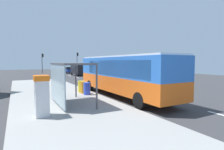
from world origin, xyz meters
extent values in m
cube|color=#38383A|center=(0.00, 14.00, -0.02)|extent=(56.00, 92.00, 0.04)
cube|color=#999993|center=(-6.40, 2.00, 0.09)|extent=(6.20, 30.00, 0.18)
cube|color=silver|center=(0.25, -1.00, 0.01)|extent=(0.16, 2.20, 0.01)
cube|color=silver|center=(0.25, 4.00, 0.01)|extent=(0.16, 2.20, 0.01)
cube|color=silver|center=(0.25, 9.00, 0.01)|extent=(0.16, 2.20, 0.01)
cube|color=silver|center=(0.25, 14.00, 0.01)|extent=(0.16, 2.20, 0.01)
cube|color=silver|center=(0.25, 19.00, 0.01)|extent=(0.16, 2.20, 0.01)
cube|color=silver|center=(0.25, 24.00, 0.01)|extent=(0.16, 2.20, 0.01)
cube|color=silver|center=(0.25, 29.00, 0.01)|extent=(0.16, 2.20, 0.01)
cube|color=orange|center=(-1.70, 1.05, 1.07)|extent=(2.61, 11.02, 1.15)
cube|color=blue|center=(-1.70, 1.05, 2.38)|extent=(2.61, 11.02, 1.45)
cube|color=silver|center=(-1.70, 1.05, 3.15)|extent=(2.48, 10.80, 0.12)
cube|color=black|center=(-1.75, 6.50, 2.30)|extent=(2.30, 0.14, 1.22)
cube|color=black|center=(-2.91, 0.53, 2.30)|extent=(0.16, 8.58, 1.10)
cylinder|color=black|center=(-2.87, 4.93, 0.50)|extent=(0.29, 1.00, 1.00)
cylinder|color=black|center=(-0.61, 4.96, 0.50)|extent=(0.29, 1.00, 1.00)
cylinder|color=black|center=(-2.79, -2.66, 0.50)|extent=(0.29, 1.00, 1.00)
cylinder|color=black|center=(-0.53, -2.64, 0.50)|extent=(0.29, 1.00, 1.00)
cube|color=black|center=(2.20, 24.06, 1.32)|extent=(2.06, 5.22, 1.96)
cube|color=black|center=(2.20, 24.06, 1.66)|extent=(2.08, 3.14, 0.44)
cylinder|color=black|center=(3.08, 22.05, 0.34)|extent=(0.23, 0.68, 0.68)
cylinder|color=black|center=(1.28, 22.07, 0.34)|extent=(0.23, 0.68, 0.68)
cylinder|color=black|center=(3.12, 26.05, 0.34)|extent=(0.23, 0.68, 0.68)
cylinder|color=black|center=(1.32, 26.07, 0.34)|extent=(0.23, 0.68, 0.68)
cube|color=navy|center=(2.30, 32.59, 0.62)|extent=(1.98, 4.47, 0.60)
cube|color=black|center=(2.31, 32.39, 1.22)|extent=(1.68, 2.44, 0.60)
cylinder|color=black|center=(1.42, 34.06, 0.32)|extent=(0.23, 0.65, 0.64)
cylinder|color=black|center=(3.06, 34.13, 0.32)|extent=(0.23, 0.65, 0.64)
cylinder|color=black|center=(1.54, 31.06, 0.32)|extent=(0.23, 0.65, 0.64)
cylinder|color=black|center=(3.18, 31.13, 0.32)|extent=(0.23, 0.65, 0.64)
cube|color=#195933|center=(2.30, 40.69, 0.62)|extent=(2.03, 4.49, 0.60)
cube|color=black|center=(2.29, 40.89, 1.22)|extent=(1.71, 2.46, 0.60)
cylinder|color=black|center=(3.20, 39.24, 0.32)|extent=(0.23, 0.65, 0.64)
cylinder|color=black|center=(1.56, 39.15, 0.32)|extent=(0.23, 0.65, 0.64)
cylinder|color=black|center=(3.04, 42.23, 0.32)|extent=(0.23, 0.65, 0.64)
cylinder|color=black|center=(1.40, 42.15, 0.32)|extent=(0.23, 0.65, 0.64)
cube|color=silver|center=(-8.05, -2.06, 1.03)|extent=(0.60, 0.70, 1.70)
cube|color=orange|center=(-8.05, -2.06, 2.00)|extent=(0.66, 0.76, 0.24)
cube|color=black|center=(-7.74, -2.06, 1.30)|extent=(0.03, 0.36, 0.44)
cylinder|color=blue|center=(-4.20, 2.25, 0.66)|extent=(0.52, 0.52, 0.95)
cylinder|color=orange|center=(-4.20, 2.95, 0.66)|extent=(0.52, 0.52, 0.95)
cylinder|color=yellow|center=(-4.20, 3.65, 0.66)|extent=(0.52, 0.52, 0.95)
cylinder|color=#2D2D2D|center=(5.40, 35.42, 2.61)|extent=(0.14, 0.14, 5.21)
cube|color=black|center=(5.62, 35.42, 4.71)|extent=(0.24, 0.28, 0.84)
sphere|color=#360606|center=(5.74, 35.42, 4.99)|extent=(0.16, 0.16, 0.16)
sphere|color=#3C2C03|center=(5.74, 35.42, 4.71)|extent=(0.16, 0.16, 0.16)
sphere|color=green|center=(5.74, 35.42, 4.43)|extent=(0.16, 0.16, 0.16)
cylinder|color=#2D2D2D|center=(-3.20, 36.22, 2.41)|extent=(0.14, 0.14, 4.81)
cube|color=black|center=(-2.98, 36.22, 4.31)|extent=(0.24, 0.28, 0.84)
sphere|color=#360606|center=(-2.86, 36.22, 4.59)|extent=(0.16, 0.16, 0.16)
sphere|color=#F2B20C|center=(-2.86, 36.22, 4.31)|extent=(0.16, 0.16, 0.16)
sphere|color=black|center=(-2.86, 36.22, 4.03)|extent=(0.16, 0.16, 0.16)
cube|color=#4C4C51|center=(-6.10, -0.20, 2.63)|extent=(1.80, 4.00, 0.10)
cube|color=#8CA5B2|center=(-6.95, -0.20, 1.43)|extent=(0.06, 3.80, 2.30)
cylinder|color=#4C4C51|center=(-5.25, -2.10, 1.40)|extent=(0.10, 0.10, 2.44)
cylinder|color=#4C4C51|center=(-5.25, 1.70, 1.40)|extent=(0.10, 0.10, 2.44)
camera|label=1|loc=(-9.11, -11.01, 2.75)|focal=28.94mm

